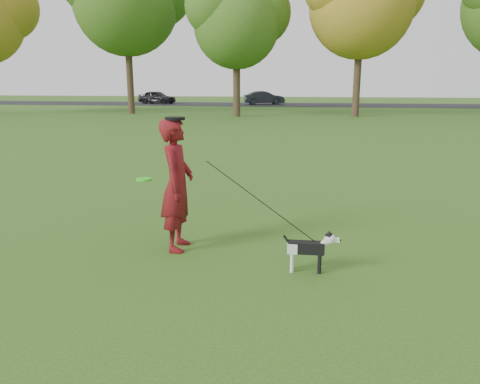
# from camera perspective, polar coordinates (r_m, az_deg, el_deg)

# --- Properties ---
(ground) EXTENTS (120.00, 120.00, 0.00)m
(ground) POSITION_cam_1_polar(r_m,az_deg,el_deg) (6.89, 3.16, -7.99)
(ground) COLOR #285116
(ground) RESTS_ON ground
(road) EXTENTS (120.00, 7.00, 0.02)m
(road) POSITION_cam_1_polar(r_m,az_deg,el_deg) (46.46, 7.11, 10.51)
(road) COLOR black
(road) RESTS_ON ground
(man) EXTENTS (0.50, 0.74, 1.99)m
(man) POSITION_cam_1_polar(r_m,az_deg,el_deg) (7.03, -7.68, 0.85)
(man) COLOR #5E0D18
(man) RESTS_ON ground
(dog) EXTENTS (0.77, 0.15, 0.58)m
(dog) POSITION_cam_1_polar(r_m,az_deg,el_deg) (6.36, 8.60, -6.61)
(dog) COLOR black
(dog) RESTS_ON ground
(car_left) EXTENTS (4.03, 2.37, 1.29)m
(car_left) POSITION_cam_1_polar(r_m,az_deg,el_deg) (48.67, -10.08, 11.31)
(car_left) COLOR black
(car_left) RESTS_ON road
(car_mid) EXTENTS (4.11, 2.39, 1.28)m
(car_mid) POSITION_cam_1_polar(r_m,az_deg,el_deg) (46.58, 2.96, 11.40)
(car_mid) COLOR black
(car_mid) RESTS_ON road
(man_held_items) EXTENTS (2.67, 0.79, 1.61)m
(man_held_items) POSITION_cam_1_polar(r_m,az_deg,el_deg) (6.49, 2.44, -1.08)
(man_held_items) COLOR #2EF21E
(man_held_items) RESTS_ON ground
(tree_row) EXTENTS (51.74, 8.86, 12.01)m
(tree_row) POSITION_cam_1_polar(r_m,az_deg,el_deg) (32.87, 4.52, 22.20)
(tree_row) COLOR #38281C
(tree_row) RESTS_ON ground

